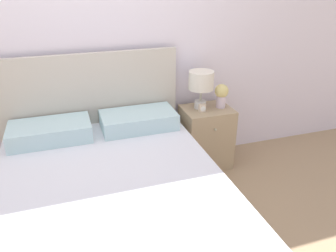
{
  "coord_description": "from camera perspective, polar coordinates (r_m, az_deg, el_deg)",
  "views": [
    {
      "loc": [
        -0.2,
        -2.8,
        1.78
      ],
      "look_at": [
        0.52,
        -0.6,
        0.68
      ],
      "focal_mm": 35.0,
      "sensor_mm": 36.0,
      "label": 1
    }
  ],
  "objects": [
    {
      "name": "wall_back",
      "position": [
        2.92,
        -14.5,
        15.16
      ],
      "size": [
        8.0,
        0.06,
        2.6
      ],
      "color": "white",
      "rests_on": "ground_plane"
    },
    {
      "name": "ground_plane",
      "position": [
        3.33,
        -11.98,
        -7.6
      ],
      "size": [
        12.0,
        12.0,
        0.0
      ],
      "primitive_type": "plane",
      "color": "tan"
    },
    {
      "name": "flower_vase",
      "position": [
        3.12,
        9.31,
        5.49
      ],
      "size": [
        0.13,
        0.13,
        0.23
      ],
      "color": "silver",
      "rests_on": "nightstand"
    },
    {
      "name": "bed",
      "position": [
        2.34,
        -9.37,
        -14.58
      ],
      "size": [
        1.56,
        2.18,
        1.16
      ],
      "color": "white",
      "rests_on": "ground_plane"
    },
    {
      "name": "nightstand",
      "position": [
        3.24,
        6.61,
        -1.93
      ],
      "size": [
        0.46,
        0.39,
        0.61
      ],
      "color": "tan",
      "rests_on": "ground_plane"
    },
    {
      "name": "alarm_clock",
      "position": [
        3.02,
        5.98,
        3.12
      ],
      "size": [
        0.06,
        0.04,
        0.08
      ],
      "color": "beige",
      "rests_on": "nightstand"
    },
    {
      "name": "table_lamp",
      "position": [
        3.04,
        5.79,
        7.55
      ],
      "size": [
        0.23,
        0.23,
        0.36
      ],
      "color": "white",
      "rests_on": "nightstand"
    }
  ]
}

